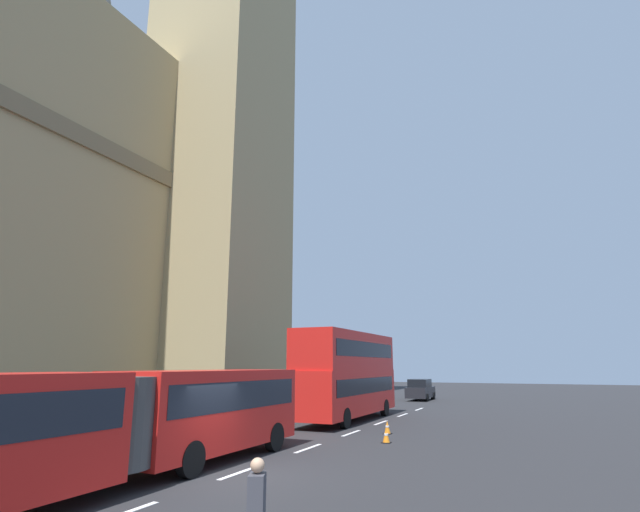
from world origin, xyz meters
The scene contains 7 objects.
ground_plane centered at (0.00, 0.00, 0.00)m, with size 160.00×160.00×0.00m, color #262628.
lane_centre_marking centered at (5.10, 0.00, 0.00)m, with size 39.00×0.16×0.01m.
articulated_bus centered at (-2.73, 1.99, 1.75)m, with size 16.27×2.54×2.90m.
double_decker_bus centered at (14.54, 2.00, 2.71)m, with size 10.61×2.54×4.90m.
sedan_lead centered at (32.65, 1.94, 0.91)m, with size 4.40×1.86×1.85m.
traffic_cone_west centered at (7.59, -2.31, 0.28)m, with size 0.36×0.36×0.58m.
traffic_cone_middle centered at (10.18, -1.59, 0.28)m, with size 0.36×0.36×0.58m.
Camera 1 is at (-12.51, -8.39, 3.07)m, focal length 27.32 mm.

